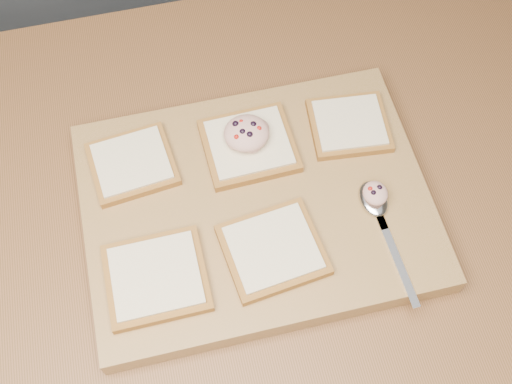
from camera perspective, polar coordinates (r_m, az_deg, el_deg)
ground at (r=1.78m, az=3.70°, el=-13.14°), size 4.00×4.00×0.00m
island_counter at (r=1.35m, az=4.81°, el=-8.18°), size 2.00×0.80×0.90m
cutting_board at (r=0.90m, az=0.00°, el=-1.25°), size 0.47×0.36×0.04m
bread_far_left at (r=0.91m, az=-10.95°, el=2.49°), size 0.12×0.12×0.02m
bread_far_center at (r=0.91m, az=-0.62°, el=4.18°), size 0.13×0.12×0.02m
bread_far_right at (r=0.94m, az=8.28°, el=5.92°), size 0.12×0.11×0.02m
bread_near_left at (r=0.83m, az=-8.86°, el=-7.52°), size 0.13×0.12×0.02m
bread_near_center at (r=0.84m, az=1.51°, el=-5.14°), size 0.14×0.13×0.02m
tuna_salad_dollop at (r=0.89m, az=-0.85°, el=5.27°), size 0.06×0.06×0.03m
spoon at (r=0.88m, az=10.69°, el=-1.36°), size 0.04×0.19×0.01m
spoon_salad at (r=0.87m, az=10.56°, el=-0.09°), size 0.03×0.04×0.02m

